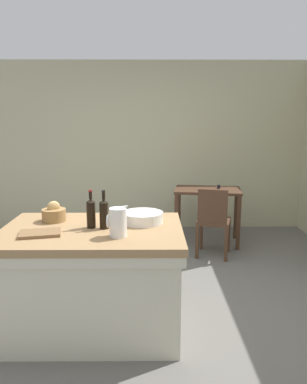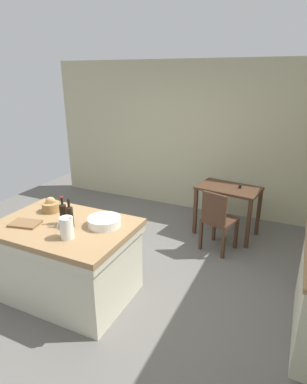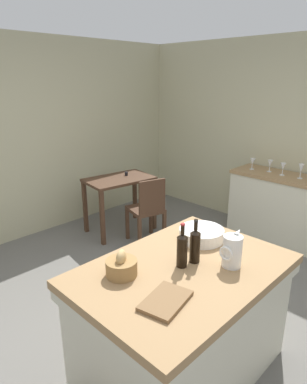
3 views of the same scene
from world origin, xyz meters
name	(u,v)px [view 1 (image 1 of 3)]	position (x,y,z in m)	size (l,w,h in m)	color
ground_plane	(135,302)	(0.00, 0.00, 0.00)	(6.76, 6.76, 0.00)	#66635E
wall_back	(141,147)	(0.00, 2.60, 1.30)	(5.32, 0.12, 2.60)	#B7B28E
island_table	(93,275)	(-0.32, -0.43, 0.47)	(1.46, 1.01, 0.87)	#99754C
writing_desk	(208,198)	(0.95, 1.77, 0.64)	(0.97, 0.68, 0.82)	#472D1E
wooden_chair	(213,220)	(0.94, 1.20, 0.48)	(0.50, 0.50, 0.89)	#472D1E
pitcher	(118,222)	(-0.09, -0.65, 0.98)	(0.17, 0.13, 0.26)	white
wash_bowl	(143,217)	(0.08, -0.27, 0.91)	(0.35, 0.35, 0.09)	white
bread_basket	(54,214)	(-0.68, -0.21, 0.93)	(0.20, 0.20, 0.18)	olive
cutting_board	(40,233)	(-0.69, -0.60, 0.88)	(0.30, 0.20, 0.02)	brown
wine_bottle_dark	(104,213)	(-0.22, -0.44, 0.99)	(0.07, 0.07, 0.31)	black
wine_bottle_amber	(91,213)	(-0.33, -0.41, 0.99)	(0.07, 0.07, 0.31)	black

